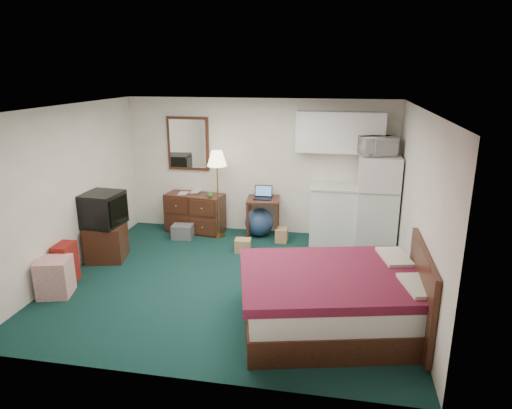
% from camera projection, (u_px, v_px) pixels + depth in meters
% --- Properties ---
extents(floor, '(5.00, 4.50, 0.01)m').
position_uv_depth(floor, '(232.00, 281.00, 6.71)').
color(floor, black).
rests_on(floor, ground).
extents(ceiling, '(5.00, 4.50, 0.01)m').
position_uv_depth(ceiling, '(229.00, 108.00, 6.00)').
color(ceiling, silver).
rests_on(ceiling, walls).
extents(walls, '(5.01, 4.51, 2.50)m').
position_uv_depth(walls, '(231.00, 199.00, 6.35)').
color(walls, silver).
rests_on(walls, floor).
extents(mirror, '(0.80, 0.06, 1.00)m').
position_uv_depth(mirror, '(188.00, 144.00, 8.57)').
color(mirror, white).
rests_on(mirror, walls).
extents(upper_cabinets, '(1.50, 0.35, 0.70)m').
position_uv_depth(upper_cabinets, '(340.00, 132.00, 7.86)').
color(upper_cabinets, white).
rests_on(upper_cabinets, walls).
extents(headboard, '(0.06, 1.56, 1.00)m').
position_uv_depth(headboard, '(421.00, 291.00, 5.22)').
color(headboard, black).
rests_on(headboard, walls).
extents(dresser, '(1.14, 0.64, 0.74)m').
position_uv_depth(dresser, '(195.00, 213.00, 8.68)').
color(dresser, black).
rests_on(dresser, floor).
extents(floor_lamp, '(0.36, 0.36, 1.61)m').
position_uv_depth(floor_lamp, '(218.00, 195.00, 8.28)').
color(floor_lamp, tan).
rests_on(floor_lamp, floor).
extents(desk, '(0.63, 0.63, 0.73)m').
position_uv_depth(desk, '(263.00, 218.00, 8.40)').
color(desk, black).
rests_on(desk, floor).
extents(exercise_ball, '(0.64, 0.64, 0.53)m').
position_uv_depth(exercise_ball, '(259.00, 222.00, 8.47)').
color(exercise_ball, navy).
rests_on(exercise_ball, floor).
extents(kitchen_counter, '(0.93, 0.71, 1.02)m').
position_uv_depth(kitchen_counter, '(337.00, 215.00, 8.10)').
color(kitchen_counter, white).
rests_on(kitchen_counter, floor).
extents(fridge, '(0.67, 0.67, 1.63)m').
position_uv_depth(fridge, '(377.00, 203.00, 7.74)').
color(fridge, silver).
rests_on(fridge, floor).
extents(bed, '(2.44, 2.10, 0.68)m').
position_uv_depth(bed, '(333.00, 300.00, 5.45)').
color(bed, '#490B21').
rests_on(bed, floor).
extents(tv_stand, '(0.70, 0.74, 0.57)m').
position_uv_depth(tv_stand, '(107.00, 242.00, 7.44)').
color(tv_stand, black).
rests_on(tv_stand, floor).
extents(suitcase, '(0.25, 0.37, 0.59)m').
position_uv_depth(suitcase, '(66.00, 263.00, 6.59)').
color(suitcase, '#650E04').
rests_on(suitcase, floor).
extents(retail_box, '(0.51, 0.51, 0.52)m').
position_uv_depth(retail_box, '(55.00, 277.00, 6.23)').
color(retail_box, silver).
rests_on(retail_box, floor).
extents(file_bin, '(0.39, 0.30, 0.26)m').
position_uv_depth(file_bin, '(183.00, 232.00, 8.37)').
color(file_bin, '#5E5E63').
rests_on(file_bin, floor).
extents(cardboard_box_a, '(0.28, 0.25, 0.22)m').
position_uv_depth(cardboard_box_a, '(243.00, 245.00, 7.75)').
color(cardboard_box_a, '#AA874E').
rests_on(cardboard_box_a, floor).
extents(cardboard_box_b, '(0.21, 0.25, 0.25)m').
position_uv_depth(cardboard_box_b, '(282.00, 235.00, 8.21)').
color(cardboard_box_b, '#AA874E').
rests_on(cardboard_box_b, floor).
extents(laptop, '(0.33, 0.27, 0.22)m').
position_uv_depth(laptop, '(263.00, 193.00, 8.24)').
color(laptop, black).
rests_on(laptop, desk).
extents(crt_tv, '(0.62, 0.67, 0.54)m').
position_uv_depth(crt_tv, '(102.00, 209.00, 7.29)').
color(crt_tv, black).
rests_on(crt_tv, tv_stand).
extents(microwave, '(0.63, 0.47, 0.38)m').
position_uv_depth(microwave, '(378.00, 144.00, 7.46)').
color(microwave, silver).
rests_on(microwave, fridge).
extents(book_a, '(0.17, 0.03, 0.23)m').
position_uv_depth(book_a, '(179.00, 188.00, 8.57)').
color(book_a, '#AA874E').
rests_on(book_a, dresser).
extents(book_b, '(0.18, 0.04, 0.24)m').
position_uv_depth(book_b, '(192.00, 186.00, 8.69)').
color(book_b, '#AA874E').
rests_on(book_b, dresser).
extents(mug, '(0.13, 0.11, 0.11)m').
position_uv_depth(mug, '(210.00, 194.00, 8.36)').
color(mug, '#498532').
rests_on(mug, dresser).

